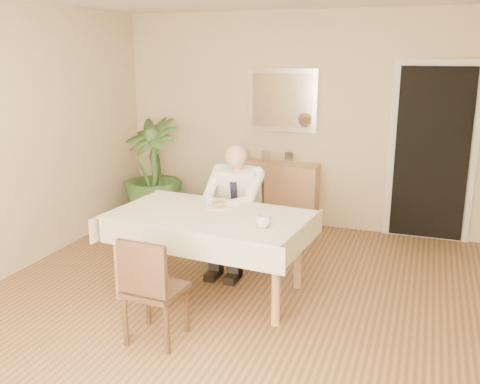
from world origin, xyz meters
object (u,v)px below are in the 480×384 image
(chair_near, at_px, (150,286))
(seated_man, at_px, (233,203))
(dining_table, at_px, (209,223))
(chair_far, at_px, (242,216))
(coffee_mug, at_px, (263,221))
(potted_palm, at_px, (152,171))
(sideboard, at_px, (277,195))

(chair_near, height_order, seated_man, seated_man)
(dining_table, bearing_deg, seated_man, 95.46)
(chair_far, xyz_separation_m, chair_near, (-0.08, -1.82, -0.01))
(chair_near, relative_size, seated_man, 0.68)
(chair_far, bearing_deg, coffee_mug, -55.15)
(potted_palm, bearing_deg, dining_table, -48.79)
(coffee_mug, relative_size, sideboard, 0.13)
(chair_far, height_order, sideboard, chair_far)
(coffee_mug, height_order, sideboard, coffee_mug)
(seated_man, distance_m, sideboard, 1.50)
(coffee_mug, height_order, potted_palm, potted_palm)
(dining_table, distance_m, seated_man, 0.59)
(dining_table, relative_size, sideboard, 1.81)
(seated_man, bearing_deg, chair_near, -92.84)
(chair_near, relative_size, potted_palm, 0.64)
(potted_palm, bearing_deg, chair_near, -61.83)
(chair_far, bearing_deg, dining_table, -82.55)
(seated_man, xyz_separation_m, coffee_mug, (0.55, -0.78, 0.11))
(chair_near, distance_m, potted_palm, 3.02)
(coffee_mug, distance_m, sideboard, 2.34)
(dining_table, bearing_deg, chair_far, 95.46)
(chair_near, relative_size, coffee_mug, 6.69)
(chair_near, bearing_deg, seated_man, 91.51)
(chair_far, relative_size, chair_near, 1.01)
(dining_table, height_order, potted_palm, potted_palm)
(chair_near, height_order, potted_palm, potted_palm)
(chair_near, bearing_deg, sideboard, 92.09)
(chair_near, height_order, sideboard, chair_near)
(seated_man, height_order, coffee_mug, seated_man)
(dining_table, distance_m, chair_near, 0.97)
(sideboard, bearing_deg, seated_man, -92.98)
(seated_man, distance_m, coffee_mug, 0.96)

